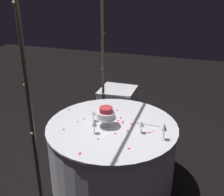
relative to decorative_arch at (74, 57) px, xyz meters
The scene contains 30 objects.
ground_plane 1.58m from the decorative_arch, 90.13° to the right, with size 12.00×12.00×0.00m, color black.
decorative_arch is the anchor object (origin of this frame).
main_table 1.21m from the decorative_arch, 90.13° to the right, with size 1.47×1.47×0.78m.
side_table 1.62m from the decorative_arch, ahead, with size 0.52×0.52×0.75m.
tiered_cake 0.70m from the decorative_arch, 95.72° to the right, with size 0.22×0.22×0.23m.
wine_glass_0 1.18m from the decorative_arch, 96.88° to the right, with size 0.06×0.06×0.18m.
wine_glass_1 0.67m from the decorative_arch, 82.30° to the right, with size 0.06×0.06×0.14m.
wine_glass_2 0.73m from the decorative_arch, 127.80° to the right, with size 0.06×0.06×0.16m.
wine_glass_3 1.00m from the decorative_arch, 94.91° to the right, with size 0.06×0.06×0.14m.
cake_knife 1.10m from the decorative_arch, 80.73° to the right, with size 0.03×0.30×0.01m.
rose_petal_0 0.86m from the decorative_arch, 56.04° to the right, with size 0.03×0.02×0.00m, color #E02D47.
rose_petal_1 0.87m from the decorative_arch, 74.80° to the right, with size 0.03×0.02×0.00m, color #E02D47.
rose_petal_2 0.91m from the decorative_arch, 108.29° to the right, with size 0.03×0.02×0.00m, color #E02D47.
rose_petal_3 0.91m from the decorative_arch, 80.64° to the right, with size 0.03×0.02×0.00m, color #E02D47.
rose_petal_4 0.79m from the decorative_arch, 169.09° to the left, with size 0.03×0.02×0.00m, color #E02D47.
rose_petal_5 1.10m from the decorative_arch, 118.73° to the right, with size 0.03×0.02×0.00m, color #E02D47.
rose_petal_6 0.89m from the decorative_arch, 131.03° to the right, with size 0.03×0.02×0.00m, color #E02D47.
rose_petal_7 0.89m from the decorative_arch, 67.06° to the right, with size 0.04×0.03×0.00m, color #E02D47.
rose_petal_8 0.90m from the decorative_arch, 43.86° to the right, with size 0.04×0.03×0.00m, color #E02D47.
rose_petal_9 0.91m from the decorative_arch, 76.73° to the right, with size 0.03×0.02×0.00m, color #E02D47.
rose_petal_10 0.74m from the decorative_arch, 59.23° to the right, with size 0.03×0.02×0.00m, color #E02D47.
rose_petal_11 0.87m from the decorative_arch, 81.70° to the right, with size 0.04×0.03×0.00m, color #E02D47.
rose_petal_12 1.01m from the decorative_arch, 153.93° to the right, with size 0.04×0.03×0.00m, color #E02D47.
rose_petal_13 1.12m from the decorative_arch, 92.12° to the right, with size 0.03×0.02×0.00m, color #E02D47.
rose_petal_14 0.80m from the decorative_arch, 46.71° to the left, with size 0.03×0.02×0.00m, color #E02D47.
rose_petal_15 0.97m from the decorative_arch, 81.69° to the right, with size 0.04×0.03×0.00m, color #E02D47.
rose_petal_16 0.88m from the decorative_arch, 82.10° to the right, with size 0.03×0.02×0.00m, color #E02D47.
rose_petal_17 0.74m from the decorative_arch, 156.81° to the right, with size 0.02×0.02×0.00m, color #E02D47.
rose_petal_18 1.15m from the decorative_arch, 89.28° to the right, with size 0.03×0.02×0.00m, color #E02D47.
rose_petal_19 0.97m from the decorative_arch, 97.05° to the right, with size 0.04×0.03×0.00m, color #E02D47.
Camera 1 is at (-2.61, -0.85, 2.31)m, focal length 45.11 mm.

